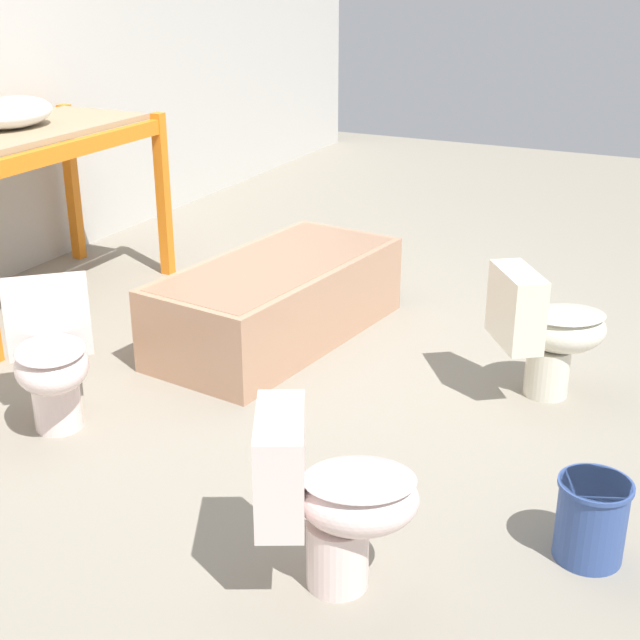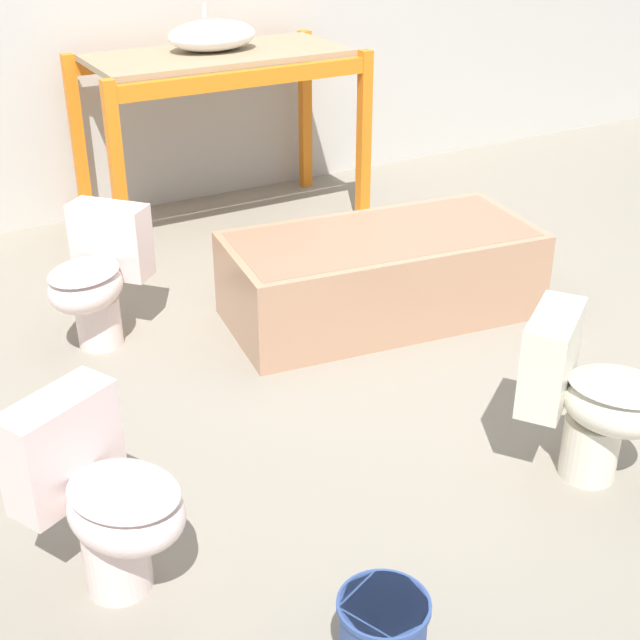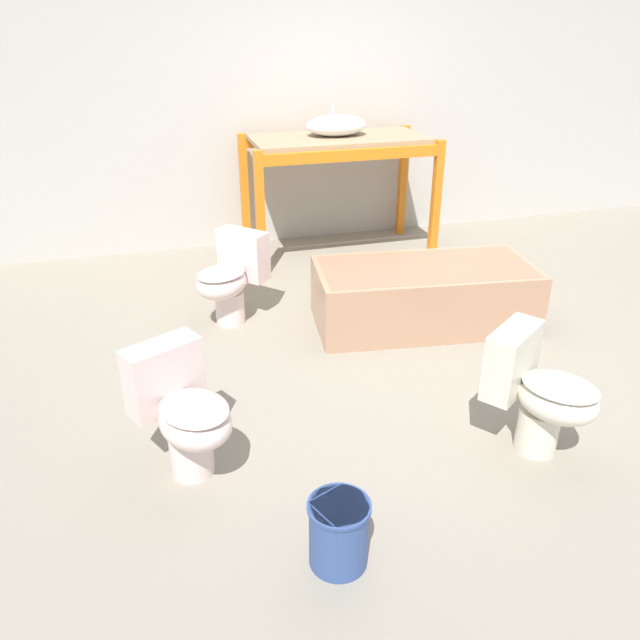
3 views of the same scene
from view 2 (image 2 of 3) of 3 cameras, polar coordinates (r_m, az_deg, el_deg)
name	(u,v)px [view 2 (image 2 of 3)]	position (r m, az deg, el deg)	size (l,w,h in m)	color
ground_plane	(375,336)	(4.37, 3.51, -1.01)	(12.00, 12.00, 0.00)	gray
shelving_rack	(219,82)	(5.51, -6.46, 14.87)	(1.64, 0.83, 1.06)	orange
sink_basin	(212,35)	(5.50, -6.91, 17.63)	(0.53, 0.36, 0.26)	white
bathtub_main	(381,269)	(4.46, 3.95, 3.27)	(1.61, 0.89, 0.44)	tan
toilet_near	(591,395)	(3.40, 16.97, -4.63)	(0.59, 0.63, 0.64)	silver
toilet_far	(103,497)	(2.86, -13.71, -10.93)	(0.54, 0.63, 0.64)	silver
toilet_extra	(96,276)	(4.29, -14.12, 2.72)	(0.62, 0.61, 0.64)	silver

